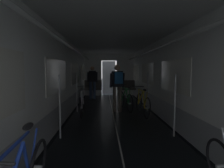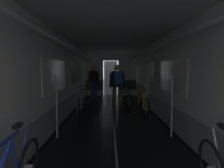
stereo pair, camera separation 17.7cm
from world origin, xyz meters
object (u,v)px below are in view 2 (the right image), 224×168
at_px(bicycle_yellow, 142,104).
at_px(bicycle_green_in_aisle, 125,100).
at_px(person_cyclist_aisle, 117,84).
at_px(bench_seat_far_right, 128,87).
at_px(person_standing_near_bench, 94,80).
at_px(bench_seat_far_left, 94,87).
at_px(bicycle_silver, 81,103).

bearing_deg(bicycle_yellow, bicycle_green_in_aisle, 120.69).
distance_m(bicycle_yellow, person_cyclist_aisle, 1.15).
xyz_separation_m(bench_seat_far_right, bicycle_yellow, (0.07, -3.95, -0.18)).
relative_size(person_cyclist_aisle, person_standing_near_bench, 1.00).
distance_m(bench_seat_far_left, bicycle_yellow, 4.37).
bearing_deg(bench_seat_far_right, person_standing_near_bench, -168.17).
distance_m(bench_seat_far_right, bicycle_silver, 4.28).
bearing_deg(person_cyclist_aisle, bicycle_yellow, -34.00).
bearing_deg(bicycle_silver, bench_seat_far_left, 87.78).
bearing_deg(person_standing_near_bench, bicycle_yellow, -62.34).
height_order(bench_seat_far_right, person_cyclist_aisle, person_cyclist_aisle).
xyz_separation_m(bench_seat_far_right, bicycle_silver, (-1.95, -3.80, -0.18)).
xyz_separation_m(bicycle_yellow, person_standing_near_bench, (-1.87, 3.57, 0.59)).
distance_m(bench_seat_far_left, person_standing_near_bench, 0.55).
distance_m(bench_seat_far_right, person_cyclist_aisle, 3.51).
bearing_deg(person_standing_near_bench, bench_seat_far_right, 11.83).
xyz_separation_m(bench_seat_far_left, bench_seat_far_right, (1.80, 0.00, 0.00)).
height_order(bicycle_yellow, person_cyclist_aisle, person_cyclist_aisle).
bearing_deg(bench_seat_far_left, person_standing_near_bench, -89.59).
bearing_deg(bicycle_green_in_aisle, bicycle_yellow, -59.31).
xyz_separation_m(bench_seat_far_left, person_standing_near_bench, (0.00, -0.38, 0.41)).
xyz_separation_m(person_cyclist_aisle, bicycle_green_in_aisle, (0.32, 0.27, -0.63)).
bearing_deg(bench_seat_far_left, person_cyclist_aisle, -72.47).
xyz_separation_m(person_cyclist_aisle, person_standing_near_bench, (-1.07, 3.03, -0.04)).
relative_size(bench_seat_far_right, bicycle_green_in_aisle, 0.59).
bearing_deg(person_cyclist_aisle, bicycle_green_in_aisle, 39.99).
distance_m(bicycle_yellow, person_standing_near_bench, 4.08).
bearing_deg(person_cyclist_aisle, person_standing_near_bench, 109.50).
relative_size(person_cyclist_aisle, bicycle_green_in_aisle, 1.01).
height_order(bench_seat_far_right, bicycle_yellow, bench_seat_far_right).
height_order(bench_seat_far_left, person_cyclist_aisle, person_cyclist_aisle).
height_order(person_cyclist_aisle, bicycle_green_in_aisle, person_cyclist_aisle).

